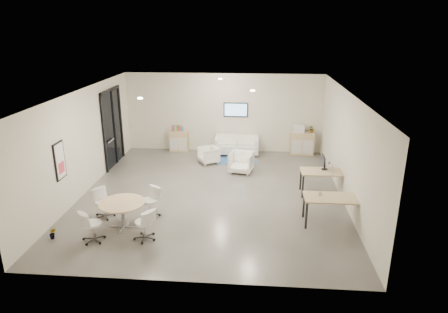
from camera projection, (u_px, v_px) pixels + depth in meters
name	position (u px, v px, depth m)	size (l,w,h in m)	color
room_shell	(211.00, 145.00, 12.02)	(9.60, 10.60, 4.80)	#4C4A46
glass_door	(113.00, 125.00, 14.73)	(0.09, 1.90, 2.85)	black
artwork	(60.00, 161.00, 10.83)	(0.05, 0.54, 1.04)	black
wall_tv	(236.00, 110.00, 16.15)	(0.98, 0.06, 0.58)	black
ceiling_spots	(207.00, 88.00, 12.32)	(3.14, 4.14, 0.03)	#FFEAC6
sideboard_left	(179.00, 141.00, 16.57)	(0.77, 0.40, 0.87)	tan
sideboard_right	(302.00, 143.00, 16.16)	(0.93, 0.45, 0.93)	tan
books	(178.00, 128.00, 16.41)	(0.45, 0.14, 0.22)	red
printer	(299.00, 129.00, 15.98)	(0.46, 0.39, 0.32)	white
loveseat	(237.00, 146.00, 16.21)	(1.75, 0.89, 0.65)	white
blue_rug	(236.00, 160.00, 15.60)	(1.53, 1.02, 0.01)	#305993
armchair_left	(208.00, 154.00, 15.19)	(0.67, 0.63, 0.69)	white
armchair_right	(241.00, 161.00, 14.23)	(0.79, 0.74, 0.82)	white
desk_rear	(325.00, 174.00, 12.29)	(1.50, 0.78, 0.77)	tan
desk_front	(332.00, 200.00, 10.47)	(1.49, 0.75, 0.77)	tan
monitor	(324.00, 162.00, 12.33)	(0.20, 0.50, 0.44)	black
round_table	(122.00, 205.00, 10.29)	(1.18, 1.18, 0.72)	tan
meeting_chairs	(123.00, 213.00, 10.36)	(2.24, 2.24, 0.82)	white
plant_cabinet	(312.00, 129.00, 15.96)	(0.27, 0.30, 0.24)	#3F7F3F
plant_floor	(53.00, 236.00, 9.92)	(0.16, 0.30, 0.13)	#3F7F3F
cup	(320.00, 193.00, 10.54)	(0.11, 0.09, 0.11)	white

